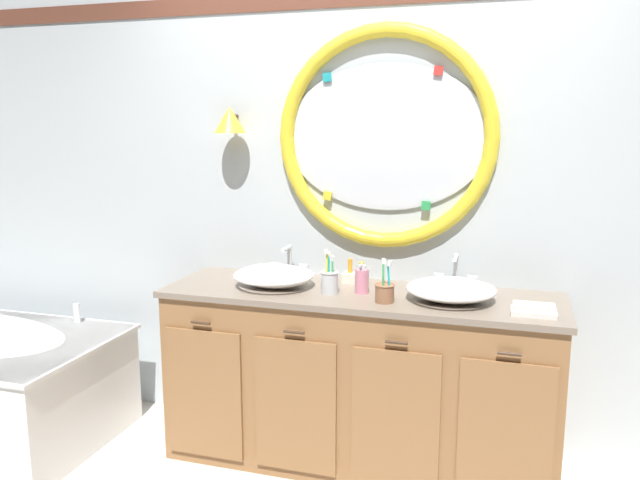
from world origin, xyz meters
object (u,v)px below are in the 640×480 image
sink_basin_right (451,289)px  toiletry_basket (355,277)px  toothbrush_holder_left (329,281)px  folded_hand_towel (534,310)px  soap_dispenser (362,280)px  sink_basin_left (274,276)px  toothbrush_holder_right (385,291)px

sink_basin_right → toiletry_basket: 0.54m
toothbrush_holder_left → sink_basin_right: bearing=4.1°
sink_basin_right → folded_hand_towel: bearing=-18.5°
soap_dispenser → toiletry_basket: size_ratio=1.18×
sink_basin_left → sink_basin_right: (0.88, 0.00, -0.00)m
toothbrush_holder_right → soap_dispenser: 0.19m
folded_hand_towel → toiletry_basket: bearing=160.0°
sink_basin_left → toiletry_basket: (0.38, 0.19, -0.02)m
toiletry_basket → toothbrush_holder_left: bearing=-106.7°
toothbrush_holder_right → soap_dispenser: bearing=137.1°
soap_dispenser → folded_hand_towel: 0.80m
toiletry_basket → folded_hand_towel: bearing=-20.0°
sink_basin_right → toothbrush_holder_left: 0.58m
sink_basin_right → toiletry_basket: (-0.50, 0.19, -0.02)m
toothbrush_holder_left → folded_hand_towel: bearing=-4.9°
sink_basin_left → toiletry_basket: bearing=27.4°
toothbrush_holder_left → toiletry_basket: bearing=73.3°
sink_basin_right → toothbrush_holder_left: (-0.58, -0.04, 0.01)m
sink_basin_right → folded_hand_towel: sink_basin_right is taller
folded_hand_towel → sink_basin_left: bearing=174.4°
sink_basin_left → folded_hand_towel: sink_basin_left is taller
sink_basin_left → toothbrush_holder_left: size_ratio=1.85×
toothbrush_holder_right → toiletry_basket: 0.38m
sink_basin_left → toothbrush_holder_right: toothbrush_holder_right is taller
toiletry_basket → sink_basin_left: bearing=-152.6°
sink_basin_left → sink_basin_right: 0.88m
toiletry_basket → sink_basin_right: bearing=-21.1°
sink_basin_right → folded_hand_towel: size_ratio=2.20×
toothbrush_holder_left → soap_dispenser: toothbrush_holder_left is taller
folded_hand_towel → soap_dispenser: bearing=170.4°
toothbrush_holder_left → toiletry_basket: 0.25m
toothbrush_holder_left → folded_hand_towel: size_ratio=1.17×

